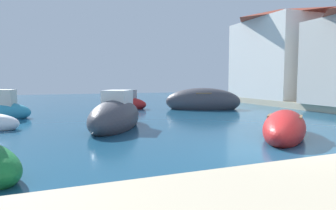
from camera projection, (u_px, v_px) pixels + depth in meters
The scene contains 6 objects.
ground at pixel (289, 152), 8.76m from camera, with size 80.00×80.00×0.00m, color navy.
moored_boat_0 at pixel (116, 116), 13.18m from camera, with size 3.94×5.19×2.08m.
moored_boat_2 at pixel (203, 101), 21.72m from camera, with size 5.99×4.34×2.04m.
moored_boat_5 at pixel (124, 103), 22.47m from camera, with size 3.64×3.63×1.68m.
moored_boat_7 at pixel (285, 128), 10.98m from camera, with size 4.32×4.17×1.34m.
waterfront_building_annex at pixel (280, 53), 26.90m from camera, with size 6.33×8.13×8.13m.
Camera 1 is at (-6.52, -6.69, 2.18)m, focal length 31.12 mm.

